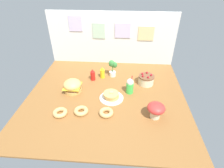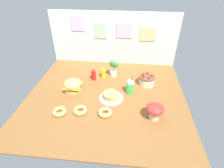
{
  "view_description": "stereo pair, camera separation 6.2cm",
  "coord_description": "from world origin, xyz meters",
  "px_view_note": "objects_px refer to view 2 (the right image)",
  "views": [
    {
      "loc": [
        0.23,
        -1.95,
        1.51
      ],
      "look_at": [
        0.08,
        0.07,
        0.15
      ],
      "focal_mm": 28.64,
      "sensor_mm": 36.0,
      "label": 1
    },
    {
      "loc": [
        0.29,
        -1.95,
        1.51
      ],
      "look_at": [
        0.08,
        0.07,
        0.15
      ],
      "focal_mm": 28.64,
      "sensor_mm": 36.0,
      "label": 2
    }
  ],
  "objects_px": {
    "pancake_stack": "(111,96)",
    "mushroom_stool": "(155,110)",
    "donut_pink_glaze": "(59,111)",
    "potted_plant": "(113,67)",
    "layer_cake": "(147,80)",
    "ketchup_bottle": "(94,75)",
    "burger": "(73,85)",
    "mustard_bottle": "(103,73)",
    "donut_vanilla": "(105,112)",
    "cream_soda_cup": "(130,86)",
    "donut_chocolate": "(80,110)"
  },
  "relations": [
    {
      "from": "pancake_stack",
      "to": "mushroom_stool",
      "type": "xyz_separation_m",
      "value": [
        0.54,
        -0.31,
        0.08
      ]
    },
    {
      "from": "donut_chocolate",
      "to": "mustard_bottle",
      "type": "bearing_deg",
      "value": 78.88
    },
    {
      "from": "burger",
      "to": "donut_chocolate",
      "type": "xyz_separation_m",
      "value": [
        0.22,
        -0.44,
        -0.06
      ]
    },
    {
      "from": "mustard_bottle",
      "to": "donut_chocolate",
      "type": "xyz_separation_m",
      "value": [
        -0.16,
        -0.83,
        -0.06
      ]
    },
    {
      "from": "pancake_stack",
      "to": "burger",
      "type": "bearing_deg",
      "value": 166.74
    },
    {
      "from": "mustard_bottle",
      "to": "cream_soda_cup",
      "type": "distance_m",
      "value": 0.57
    },
    {
      "from": "cream_soda_cup",
      "to": "mustard_bottle",
      "type": "bearing_deg",
      "value": 139.18
    },
    {
      "from": "mustard_bottle",
      "to": "mushroom_stool",
      "type": "height_order",
      "value": "mushroom_stool"
    },
    {
      "from": "mustard_bottle",
      "to": "donut_vanilla",
      "type": "xyz_separation_m",
      "value": [
        0.14,
        -0.84,
        -0.06
      ]
    },
    {
      "from": "ketchup_bottle",
      "to": "potted_plant",
      "type": "distance_m",
      "value": 0.34
    },
    {
      "from": "ketchup_bottle",
      "to": "mushroom_stool",
      "type": "distance_m",
      "value": 1.15
    },
    {
      "from": "ketchup_bottle",
      "to": "pancake_stack",
      "type": "bearing_deg",
      "value": -54.06
    },
    {
      "from": "mustard_bottle",
      "to": "cream_soda_cup",
      "type": "bearing_deg",
      "value": -40.82
    },
    {
      "from": "donut_chocolate",
      "to": "potted_plant",
      "type": "bearing_deg",
      "value": 70.39
    },
    {
      "from": "burger",
      "to": "donut_vanilla",
      "type": "height_order",
      "value": "burger"
    },
    {
      "from": "cream_soda_cup",
      "to": "potted_plant",
      "type": "bearing_deg",
      "value": 122.1
    },
    {
      "from": "layer_cake",
      "to": "potted_plant",
      "type": "height_order",
      "value": "potted_plant"
    },
    {
      "from": "mustard_bottle",
      "to": "donut_chocolate",
      "type": "bearing_deg",
      "value": -101.12
    },
    {
      "from": "layer_cake",
      "to": "donut_pink_glaze",
      "type": "height_order",
      "value": "layer_cake"
    },
    {
      "from": "layer_cake",
      "to": "cream_soda_cup",
      "type": "distance_m",
      "value": 0.35
    },
    {
      "from": "pancake_stack",
      "to": "donut_chocolate",
      "type": "distance_m",
      "value": 0.46
    },
    {
      "from": "donut_vanilla",
      "to": "mushroom_stool",
      "type": "height_order",
      "value": "mushroom_stool"
    },
    {
      "from": "ketchup_bottle",
      "to": "donut_pink_glaze",
      "type": "height_order",
      "value": "ketchup_bottle"
    },
    {
      "from": "donut_pink_glaze",
      "to": "potted_plant",
      "type": "height_order",
      "value": "potted_plant"
    },
    {
      "from": "burger",
      "to": "pancake_stack",
      "type": "xyz_separation_m",
      "value": [
        0.56,
        -0.13,
        -0.05
      ]
    },
    {
      "from": "pancake_stack",
      "to": "layer_cake",
      "type": "height_order",
      "value": "layer_cake"
    },
    {
      "from": "cream_soda_cup",
      "to": "potted_plant",
      "type": "relative_size",
      "value": 0.98
    },
    {
      "from": "burger",
      "to": "potted_plant",
      "type": "relative_size",
      "value": 0.87
    },
    {
      "from": "layer_cake",
      "to": "donut_vanilla",
      "type": "xyz_separation_m",
      "value": [
        -0.53,
        -0.71,
        -0.04
      ]
    },
    {
      "from": "burger",
      "to": "mushroom_stool",
      "type": "bearing_deg",
      "value": -22.02
    },
    {
      "from": "burger",
      "to": "ketchup_bottle",
      "type": "bearing_deg",
      "value": 52.98
    },
    {
      "from": "mustard_bottle",
      "to": "donut_vanilla",
      "type": "bearing_deg",
      "value": -80.16
    },
    {
      "from": "donut_vanilla",
      "to": "mushroom_stool",
      "type": "relative_size",
      "value": 0.85
    },
    {
      "from": "mustard_bottle",
      "to": "donut_pink_glaze",
      "type": "relative_size",
      "value": 1.08
    },
    {
      "from": "layer_cake",
      "to": "ketchup_bottle",
      "type": "distance_m",
      "value": 0.82
    },
    {
      "from": "donut_vanilla",
      "to": "mushroom_stool",
      "type": "bearing_deg",
      "value": -0.45
    },
    {
      "from": "cream_soda_cup",
      "to": "mushroom_stool",
      "type": "height_order",
      "value": "cream_soda_cup"
    },
    {
      "from": "layer_cake",
      "to": "donut_chocolate",
      "type": "xyz_separation_m",
      "value": [
        -0.84,
        -0.7,
        -0.04
      ]
    },
    {
      "from": "ketchup_bottle",
      "to": "mustard_bottle",
      "type": "height_order",
      "value": "same"
    },
    {
      "from": "layer_cake",
      "to": "donut_chocolate",
      "type": "relative_size",
      "value": 1.34
    },
    {
      "from": "potted_plant",
      "to": "donut_vanilla",
      "type": "bearing_deg",
      "value": -90.69
    },
    {
      "from": "burger",
      "to": "pancake_stack",
      "type": "relative_size",
      "value": 0.78
    },
    {
      "from": "burger",
      "to": "donut_chocolate",
      "type": "height_order",
      "value": "burger"
    },
    {
      "from": "cream_soda_cup",
      "to": "burger",
      "type": "bearing_deg",
      "value": -178.37
    },
    {
      "from": "burger",
      "to": "mustard_bottle",
      "type": "bearing_deg",
      "value": 46.1
    },
    {
      "from": "ketchup_bottle",
      "to": "donut_pink_glaze",
      "type": "relative_size",
      "value": 1.08
    },
    {
      "from": "donut_vanilla",
      "to": "pancake_stack",
      "type": "bearing_deg",
      "value": 82.6
    },
    {
      "from": "burger",
      "to": "potted_plant",
      "type": "height_order",
      "value": "potted_plant"
    },
    {
      "from": "pancake_stack",
      "to": "cream_soda_cup",
      "type": "distance_m",
      "value": 0.3
    },
    {
      "from": "cream_soda_cup",
      "to": "ketchup_bottle",
      "type": "bearing_deg",
      "value": 152.76
    }
  ]
}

